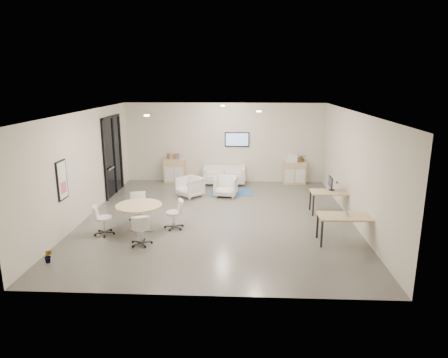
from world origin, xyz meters
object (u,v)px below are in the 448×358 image
Objects in this scene: armchair_right at (226,185)px; round_table at (139,208)px; loveseat at (224,176)px; sideboard_right at (294,173)px; desk_front at (346,218)px; desk_rear at (332,194)px; sideboard_left at (175,171)px; armchair_left at (190,186)px.

armchair_right is 0.63× the size of round_table.
loveseat is at bearing 68.27° from round_table.
sideboard_right is 3.28m from armchair_right.
desk_front reaches higher than loveseat.
desk_front reaches higher than desk_rear.
sideboard_left is 2.20m from armchair_left.
sideboard_left reaches higher than desk_rear.
sideboard_left is at bearing 89.31° from round_table.
loveseat is 1.16× the size of desk_front.
armchair_left reaches higher than loveseat.
armchair_right is 5.25m from desk_front.
loveseat is 5.68m from round_table.
armchair_right reaches higher than loveseat.
sideboard_left is 2.86m from armchair_right.
armchair_right is at bearing -40.91° from sideboard_left.
sideboard_left is 4.85m from sideboard_right.
round_table is (-4.91, -5.44, 0.24)m from sideboard_right.
sideboard_left is 6.65m from desk_rear.
round_table is at bearing -162.26° from desk_rear.
armchair_right is 3.84m from desk_rear.
desk_front is (0.57, -5.99, 0.22)m from sideboard_right.
sideboard_left is at bearing -179.95° from sideboard_right.
loveseat is 6.74m from desk_front.
desk_rear is 2.38m from desk_front.
armchair_left reaches higher than desk_front.
desk_rear is at bearing 85.61° from desk_front.
desk_front is at bearing -45.56° from armchair_right.
sideboard_right reaches higher than desk_rear.
desk_rear is at bearing 17.83° from round_table.
armchair_left is 0.98× the size of armchair_right.
sideboard_left reaches higher than armchair_left.
sideboard_right is 2.82m from loveseat.
sideboard_right is at bearing 47.89° from round_table.
sideboard_right is at bearing 68.66° from armchair_left.
armchair_left is at bearing 161.00° from desk_rear.
round_table is at bearing -90.69° from sideboard_left.
desk_rear is at bearing -32.96° from sideboard_left.
sideboard_left is 2.04m from loveseat.
armchair_right reaches higher than desk_rear.
sideboard_right is 4.45m from armchair_left.
round_table is at bearing 173.65° from desk_front.
sideboard_right is 1.12× the size of armchair_right.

